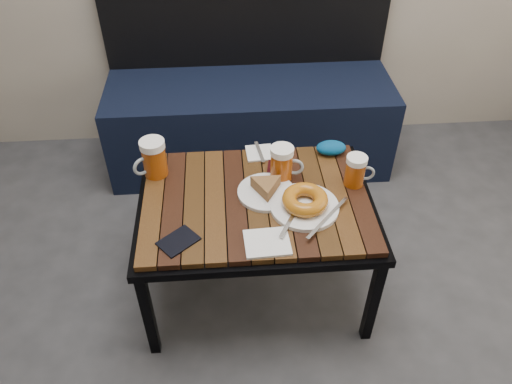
{
  "coord_description": "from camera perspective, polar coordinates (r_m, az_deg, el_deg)",
  "views": [
    {
      "loc": [
        0.05,
        -0.42,
        1.65
      ],
      "look_at": [
        0.15,
        0.89,
        0.5
      ],
      "focal_mm": 35.0,
      "sensor_mm": 36.0,
      "label": 1
    }
  ],
  "objects": [
    {
      "name": "bench",
      "position": [
        2.58,
        -0.72,
        8.98
      ],
      "size": [
        1.4,
        0.5,
        0.95
      ],
      "color": "black",
      "rests_on": "ground"
    },
    {
      "name": "cafe_table",
      "position": [
        1.79,
        0.0,
        -1.74
      ],
      "size": [
        0.84,
        0.62,
        0.47
      ],
      "color": "black",
      "rests_on": "ground"
    },
    {
      "name": "beer_mug_left",
      "position": [
        1.86,
        -11.64,
        3.81
      ],
      "size": [
        0.14,
        0.12,
        0.15
      ],
      "rotation": [
        0.0,
        0.0,
        3.75
      ],
      "color": "#A0430C",
      "rests_on": "cafe_table"
    },
    {
      "name": "beer_mug_centre",
      "position": [
        1.81,
        3.03,
        3.29
      ],
      "size": [
        0.13,
        0.09,
        0.14
      ],
      "rotation": [
        0.0,
        0.0,
        -0.18
      ],
      "color": "#A0430C",
      "rests_on": "cafe_table"
    },
    {
      "name": "beer_mug_right",
      "position": [
        1.82,
        11.35,
        2.41
      ],
      "size": [
        0.11,
        0.08,
        0.12
      ],
      "rotation": [
        0.0,
        0.0,
        -0.1
      ],
      "color": "#A0430C",
      "rests_on": "cafe_table"
    },
    {
      "name": "plate_pie",
      "position": [
        1.76,
        1.18,
        0.36
      ],
      "size": [
        0.2,
        0.2,
        0.06
      ],
      "color": "white",
      "rests_on": "cafe_table"
    },
    {
      "name": "plate_bagel",
      "position": [
        1.71,
        5.61,
        -1.23
      ],
      "size": [
        0.27,
        0.28,
        0.07
      ],
      "color": "white",
      "rests_on": "cafe_table"
    },
    {
      "name": "napkin_left",
      "position": [
        1.96,
        0.41,
        4.51
      ],
      "size": [
        0.11,
        0.14,
        0.01
      ],
      "rotation": [
        0.0,
        0.0,
        0.05
      ],
      "color": "white",
      "rests_on": "cafe_table"
    },
    {
      "name": "napkin_right",
      "position": [
        1.6,
        1.28,
        -5.8
      ],
      "size": [
        0.15,
        0.13,
        0.01
      ],
      "rotation": [
        0.0,
        0.0,
        0.05
      ],
      "color": "white",
      "rests_on": "cafe_table"
    },
    {
      "name": "passport_navy",
      "position": [
        1.63,
        -8.86,
        -5.56
      ],
      "size": [
        0.15,
        0.15,
        0.01
      ],
      "primitive_type": "cube",
      "rotation": [
        0.0,
        0.0,
        -0.87
      ],
      "color": "black",
      "rests_on": "cafe_table"
    },
    {
      "name": "passport_burgundy",
      "position": [
        1.88,
        2.62,
        2.65
      ],
      "size": [
        0.11,
        0.13,
        0.01
      ],
      "primitive_type": "cube",
      "rotation": [
        0.0,
        0.0,
        -0.17
      ],
      "color": "black",
      "rests_on": "cafe_table"
    },
    {
      "name": "knit_pouch",
      "position": [
        1.97,
        8.58,
        5.02
      ],
      "size": [
        0.12,
        0.08,
        0.05
      ],
      "primitive_type": "ellipsoid",
      "rotation": [
        0.0,
        0.0,
        -0.01
      ],
      "color": "navy",
      "rests_on": "cafe_table"
    }
  ]
}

